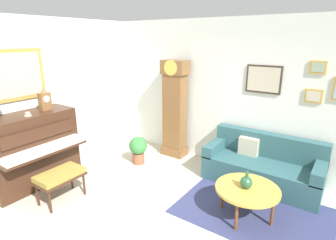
{
  "coord_description": "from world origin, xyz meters",
  "views": [
    {
      "loc": [
        2.06,
        -2.44,
        2.43
      ],
      "look_at": [
        -0.49,
        1.23,
        1.07
      ],
      "focal_mm": 28.88,
      "sensor_mm": 36.0,
      "label": 1
    }
  ],
  "objects": [
    {
      "name": "wall_left",
      "position": [
        -2.6,
        -0.01,
        1.41
      ],
      "size": [
        0.13,
        4.9,
        2.8
      ],
      "color": "silver",
      "rests_on": "ground_plane"
    },
    {
      "name": "mantel_clock",
      "position": [
        -2.23,
        0.05,
        1.42
      ],
      "size": [
        0.13,
        0.18,
        0.38
      ],
      "color": "brown",
      "rests_on": "piano"
    },
    {
      "name": "potted_plant",
      "position": [
        -1.29,
        1.32,
        0.32
      ],
      "size": [
        0.36,
        0.36,
        0.56
      ],
      "color": "#935138",
      "rests_on": "ground_plane"
    },
    {
      "name": "couch",
      "position": [
        0.98,
        1.97,
        0.31
      ],
      "size": [
        1.9,
        0.8,
        0.84
      ],
      "color": "#2D565B",
      "rests_on": "ground_plane"
    },
    {
      "name": "ground_plane",
      "position": [
        0.0,
        0.0,
        -0.05
      ],
      "size": [
        6.4,
        6.0,
        0.1
      ],
      "primitive_type": "cube",
      "color": "beige"
    },
    {
      "name": "grandfather_clock",
      "position": [
        -0.93,
        2.1,
        0.96
      ],
      "size": [
        0.52,
        0.34,
        2.03
      ],
      "color": "brown",
      "rests_on": "ground_plane"
    },
    {
      "name": "area_rug",
      "position": [
        1.14,
        1.06,
        0.0
      ],
      "size": [
        2.1,
        1.5,
        0.01
      ],
      "primitive_type": "cube",
      "color": "navy",
      "rests_on": "ground_plane"
    },
    {
      "name": "teacup",
      "position": [
        -2.12,
        -0.33,
        1.27
      ],
      "size": [
        0.12,
        0.12,
        0.06
      ],
      "color": "beige",
      "rests_on": "piano"
    },
    {
      "name": "green_jug",
      "position": [
        1.06,
        0.88,
        0.54
      ],
      "size": [
        0.17,
        0.17,
        0.24
      ],
      "color": "#234C33",
      "rests_on": "coffee_table"
    },
    {
      "name": "coffee_table",
      "position": [
        1.08,
        0.89,
        0.42
      ],
      "size": [
        0.88,
        0.88,
        0.45
      ],
      "color": "gold",
      "rests_on": "ground_plane"
    },
    {
      "name": "piano_bench",
      "position": [
        -1.41,
        -0.35,
        0.41
      ],
      "size": [
        0.42,
        0.7,
        0.48
      ],
      "color": "#3D2316",
      "rests_on": "ground_plane"
    },
    {
      "name": "piano",
      "position": [
        -2.23,
        -0.29,
        0.63
      ],
      "size": [
        0.87,
        1.44,
        1.25
      ],
      "color": "#3D2316",
      "rests_on": "ground_plane"
    },
    {
      "name": "wall_back",
      "position": [
        0.02,
        2.4,
        1.4
      ],
      "size": [
        5.3,
        0.13,
        2.8
      ],
      "color": "silver",
      "rests_on": "ground_plane"
    }
  ]
}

